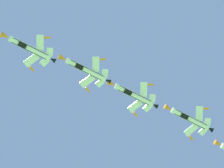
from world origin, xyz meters
TOP-DOWN VIEW (x-y plane):
  - fighter_jet_left_wing at (-12.13, 48.72)m, footprint 15.80×10.18m
  - fighter_jet_right_wing at (3.86, 51.73)m, footprint 15.80×10.07m
  - fighter_jet_left_outer at (18.71, 55.68)m, footprint 15.80×10.08m
  - fighter_jet_right_outer at (36.05, 58.58)m, footprint 15.80×9.98m

SIDE VIEW (x-z plane):
  - fighter_jet_left_wing at x=-12.13m, z-range 132.64..137.04m
  - fighter_jet_right_outer at x=36.05m, z-range 134.43..139.17m
  - fighter_jet_right_wing at x=3.86m, z-range 134.87..139.46m
  - fighter_jet_left_outer at x=18.71m, z-range 134.99..139.58m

